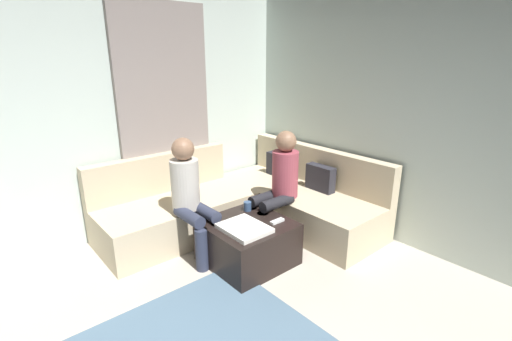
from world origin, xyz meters
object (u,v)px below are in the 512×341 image
person_on_couch_back (278,182)px  person_on_couch_side (191,194)px  sectional_couch (247,203)px  ottoman (248,242)px  game_remote (277,221)px  coffee_mug (247,206)px

person_on_couch_back → person_on_couch_side: bearing=70.3°
sectional_couch → person_on_couch_back: 0.60m
sectional_couch → person_on_couch_back: size_ratio=2.12×
sectional_couch → ottoman: (0.62, -0.50, -0.07)m
person_on_couch_side → person_on_couch_back: bearing=160.3°
ottoman → game_remote: game_remote is taller
sectional_couch → person_on_couch_back: (0.46, 0.06, 0.38)m
person_on_couch_side → ottoman: bearing=124.7°
ottoman → person_on_couch_back: 0.73m
coffee_mug → person_on_couch_back: size_ratio=0.08×
game_remote → person_on_couch_side: size_ratio=0.12×
game_remote → person_on_couch_side: person_on_couch_side is taller
coffee_mug → game_remote: (0.40, 0.04, -0.04)m
coffee_mug → person_on_couch_side: person_on_couch_side is taller
sectional_couch → ottoman: sectional_couch is taller
sectional_couch → coffee_mug: 0.55m
game_remote → sectional_couch: bearing=160.7°
coffee_mug → person_on_couch_side: bearing=-116.4°
sectional_couch → game_remote: size_ratio=17.00×
ottoman → person_on_couch_side: size_ratio=0.63×
coffee_mug → person_on_couch_side: (-0.25, -0.51, 0.19)m
person_on_couch_side → sectional_couch: bearing=-169.9°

